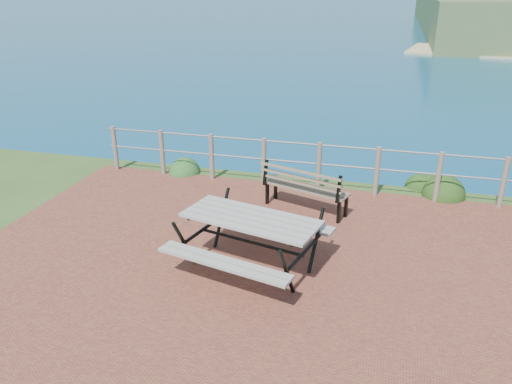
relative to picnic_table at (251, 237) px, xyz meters
The scene contains 6 objects.
ground 0.73m from the picnic_table, ahead, with size 10.00×7.00×0.12m, color brown.
safety_railing 3.35m from the picnic_table, 81.33° to the left, with size 9.40×0.10×1.00m.
picnic_table is the anchor object (origin of this frame).
park_bench 2.27m from the picnic_table, 79.05° to the left, with size 1.66×0.90×0.91m.
shrub_lip_west 4.59m from the picnic_table, 126.19° to the left, with size 0.78×0.78×0.53m, color #1F5220.
shrub_lip_east 4.76m from the picnic_table, 54.48° to the left, with size 0.85×0.85×0.62m, color #1D3D13.
Camera 1 is at (1.25, -6.16, 3.95)m, focal length 35.00 mm.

